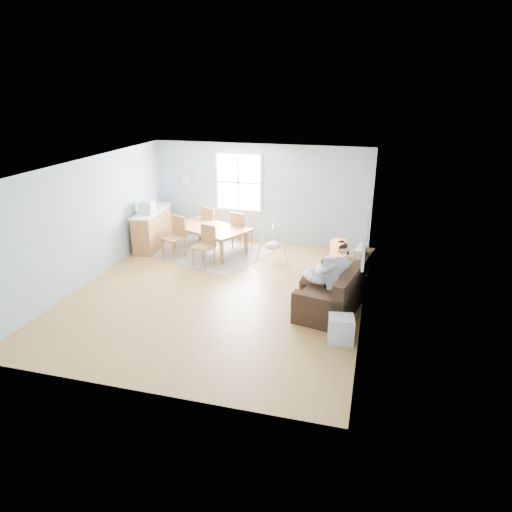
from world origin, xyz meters
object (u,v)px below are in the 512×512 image
(chair_ne, at_px, (240,228))
(chair_sw, at_px, (176,234))
(floor_lamp, at_px, (338,254))
(dining_table, at_px, (209,240))
(counter, at_px, (153,228))
(chair_nw, at_px, (211,222))
(sofa, at_px, (338,290))
(father, at_px, (328,273))
(toddler, at_px, (339,265))
(storage_cube, at_px, (340,329))
(baby_swing, at_px, (273,245))
(monitor, at_px, (147,207))
(chair_se, at_px, (206,243))

(chair_ne, bearing_deg, chair_sw, -146.11)
(floor_lamp, height_order, chair_ne, floor_lamp)
(dining_table, distance_m, counter, 1.66)
(chair_nw, bearing_deg, chair_sw, -109.59)
(sofa, distance_m, chair_nw, 4.86)
(father, distance_m, chair_nw, 4.89)
(toddler, height_order, floor_lamp, floor_lamp)
(floor_lamp, relative_size, storage_cube, 3.08)
(father, relative_size, toddler, 1.66)
(dining_table, relative_size, baby_swing, 1.95)
(sofa, bearing_deg, monitor, 159.25)
(counter, bearing_deg, floor_lamp, -26.76)
(counter, bearing_deg, chair_sw, -31.77)
(floor_lamp, relative_size, baby_swing, 1.45)
(toddler, height_order, chair_se, toddler)
(sofa, relative_size, baby_swing, 2.37)
(sofa, relative_size, counter, 1.31)
(counter, bearing_deg, toddler, -21.82)
(chair_sw, xyz_separation_m, baby_swing, (2.44, 0.39, -0.21))
(dining_table, relative_size, chair_se, 1.99)
(chair_nw, relative_size, chair_ne, 0.98)
(father, xyz_separation_m, chair_ne, (-2.66, 2.95, -0.20))
(storage_cube, distance_m, counter, 6.53)
(father, xyz_separation_m, storage_cube, (0.38, -1.09, -0.56))
(sofa, xyz_separation_m, chair_nw, (-3.81, 3.01, 0.26))
(sofa, distance_m, chair_sw, 4.61)
(chair_nw, distance_m, counter, 1.58)
(chair_sw, height_order, monitor, monitor)
(father, height_order, storage_cube, father)
(storage_cube, distance_m, dining_table, 5.17)
(floor_lamp, distance_m, baby_swing, 3.13)
(chair_se, height_order, counter, counter)
(father, relative_size, baby_swing, 1.47)
(father, bearing_deg, chair_sw, 153.85)
(dining_table, height_order, baby_swing, baby_swing)
(floor_lamp, bearing_deg, baby_swing, 126.64)
(sofa, height_order, chair_se, chair_se)
(monitor, xyz_separation_m, baby_swing, (3.34, 0.15, -0.77))
(toddler, distance_m, chair_nw, 4.69)
(sofa, distance_m, monitor, 5.59)
(monitor, bearing_deg, toddler, -18.68)
(baby_swing, bearing_deg, chair_ne, 151.47)
(monitor, bearing_deg, counter, 98.22)
(monitor, bearing_deg, chair_se, -17.87)
(floor_lamp, bearing_deg, chair_ne, 133.51)
(toddler, relative_size, storage_cube, 1.89)
(dining_table, xyz_separation_m, monitor, (-1.60, -0.23, 0.82))
(monitor, distance_m, baby_swing, 3.43)
(storage_cube, xyz_separation_m, chair_nw, (-3.99, 4.39, 0.35))
(floor_lamp, bearing_deg, father, 168.86)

